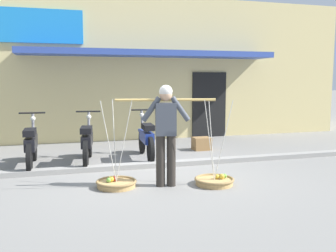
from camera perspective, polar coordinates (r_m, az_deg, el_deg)
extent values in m
plane|color=gray|center=(7.14, -1.58, -7.46)|extent=(90.00, 90.00, 0.00)
cube|color=gray|center=(7.78, -2.91, -5.86)|extent=(20.00, 0.24, 0.10)
cylinder|color=#2D2823|center=(6.36, -1.14, -5.27)|extent=(0.15, 0.15, 0.86)
cylinder|color=#2D2823|center=(6.38, 0.48, -5.24)|extent=(0.15, 0.15, 0.86)
cube|color=#474C56|center=(6.26, -0.33, 1.02)|extent=(0.37, 0.26, 0.54)
sphere|color=tan|center=(6.23, -0.33, 4.72)|extent=(0.21, 0.21, 0.21)
sphere|color=silver|center=(6.23, -0.33, 5.18)|extent=(0.22, 0.22, 0.22)
cylinder|color=#474C56|center=(6.23, -2.53, 2.55)|extent=(0.35, 0.15, 0.43)
cylinder|color=#474C56|center=(6.27, 1.86, 2.58)|extent=(0.35, 0.15, 0.43)
cylinder|color=tan|center=(6.23, -0.33, 3.94)|extent=(1.63, 0.37, 0.04)
cylinder|color=tan|center=(6.45, -7.76, -8.69)|extent=(0.63, 0.63, 0.09)
torus|color=olive|center=(6.44, -7.76, -8.26)|extent=(0.68, 0.68, 0.05)
sphere|color=#70AD42|center=(6.41, -8.90, -8.02)|extent=(0.08, 0.08, 0.08)
sphere|color=red|center=(6.47, -8.07, -7.81)|extent=(0.09, 0.09, 0.09)
sphere|color=gold|center=(6.44, -8.48, -7.86)|extent=(0.10, 0.10, 0.10)
cylinder|color=silver|center=(6.44, -8.06, -2.12)|extent=(0.01, 0.30, 1.36)
cylinder|color=silver|center=(6.21, -8.92, -2.48)|extent=(0.26, 0.16, 1.36)
cylinder|color=silver|center=(6.24, -6.62, -2.38)|extent=(0.26, 0.16, 1.36)
cylinder|color=tan|center=(6.58, 6.96, -8.36)|extent=(0.63, 0.63, 0.09)
torus|color=olive|center=(6.57, 6.96, -7.94)|extent=(0.68, 0.68, 0.05)
sphere|color=gold|center=(6.60, 7.38, -7.55)|extent=(0.08, 0.08, 0.08)
sphere|color=#72B143|center=(6.68, 8.50, -7.42)|extent=(0.08, 0.08, 0.08)
sphere|color=gold|center=(6.61, 8.09, -7.50)|extent=(0.09, 0.09, 0.09)
cylinder|color=silver|center=(6.56, 6.55, -1.92)|extent=(0.01, 0.30, 1.36)
cylinder|color=silver|center=(6.31, 6.26, -2.27)|extent=(0.26, 0.16, 1.36)
cylinder|color=silver|center=(6.41, 8.34, -2.16)|extent=(0.26, 0.16, 1.36)
cylinder|color=black|center=(8.91, -19.44, -3.04)|extent=(0.09, 0.58, 0.58)
cylinder|color=black|center=(7.70, -20.11, -4.61)|extent=(0.09, 0.58, 0.58)
cube|color=black|center=(8.87, -19.51, -1.38)|extent=(0.15, 0.28, 0.06)
cube|color=black|center=(8.17, -19.87, -2.38)|extent=(0.22, 0.90, 0.24)
cube|color=black|center=(7.96, -20.04, -0.88)|extent=(0.23, 0.56, 0.12)
cylinder|color=slate|center=(8.76, -19.59, -0.64)|extent=(0.07, 0.30, 0.76)
cylinder|color=black|center=(8.64, -19.74, 1.86)|extent=(0.54, 0.05, 0.04)
sphere|color=silver|center=(8.81, -19.62, 1.04)|extent=(0.11, 0.11, 0.11)
cylinder|color=black|center=(8.96, -11.69, -2.73)|extent=(0.16, 0.59, 0.58)
cylinder|color=black|center=(7.74, -12.25, -4.27)|extent=(0.16, 0.59, 0.58)
cube|color=black|center=(8.92, -11.73, -1.07)|extent=(0.18, 0.30, 0.06)
cube|color=black|center=(8.22, -12.04, -2.06)|extent=(0.33, 0.92, 0.24)
cube|color=black|center=(8.01, -12.17, -0.56)|extent=(0.30, 0.59, 0.12)
cylinder|color=slate|center=(8.81, -11.80, -0.33)|extent=(0.10, 0.30, 0.76)
cylinder|color=black|center=(8.69, -11.89, 2.15)|extent=(0.54, 0.11, 0.04)
sphere|color=silver|center=(8.86, -11.80, 1.34)|extent=(0.11, 0.11, 0.11)
cylinder|color=black|center=(9.25, -3.94, -2.29)|extent=(0.12, 0.58, 0.58)
cylinder|color=black|center=(8.05, -2.62, -3.69)|extent=(0.12, 0.58, 0.58)
cube|color=navy|center=(9.21, -3.96, -0.69)|extent=(0.16, 0.29, 0.06)
cube|color=navy|center=(8.51, -3.23, -1.60)|extent=(0.26, 0.91, 0.24)
cube|color=black|center=(8.31, -3.04, -0.15)|extent=(0.26, 0.57, 0.12)
cylinder|color=slate|center=(9.10, -3.87, 0.03)|extent=(0.08, 0.30, 0.76)
cylinder|color=black|center=(8.98, -3.81, 2.44)|extent=(0.54, 0.07, 0.04)
sphere|color=silver|center=(9.15, -3.96, 1.65)|extent=(0.11, 0.11, 0.11)
cube|color=#DBC684|center=(13.69, -5.54, 8.31)|extent=(13.00, 5.00, 4.20)
cube|color=#334CA3|center=(10.78, -2.50, 10.82)|extent=(7.15, 1.00, 0.16)
cube|color=#1E84D1|center=(10.99, -18.57, 14.07)|extent=(2.20, 0.08, 0.90)
cube|color=black|center=(11.86, 6.18, 3.19)|extent=(1.10, 0.06, 2.00)
cube|color=olive|center=(9.70, 5.07, -2.65)|extent=(0.44, 0.36, 0.32)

